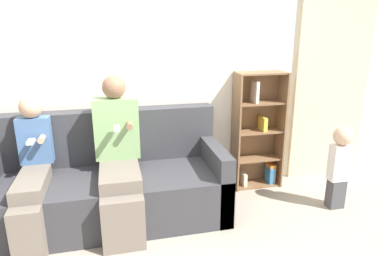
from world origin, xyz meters
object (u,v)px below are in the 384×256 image
object	(u,v)px
couch	(109,185)
toddler_standing	(340,163)
child_seated	(32,170)
bookshelf	(258,134)
adult_seated	(118,153)

from	to	relation	value
couch	toddler_standing	bearing A→B (deg)	-9.18
child_seated	bookshelf	world-z (taller)	bookshelf
couch	child_seated	size ratio (longest dim) A/B	1.82
adult_seated	bookshelf	bearing A→B (deg)	16.58
couch	toddler_standing	distance (m)	2.15
bookshelf	adult_seated	bearing A→B (deg)	-163.42
child_seated	toddler_standing	xyz separation A→B (m)	(2.71, -0.19, -0.12)
child_seated	toddler_standing	bearing A→B (deg)	-3.95
adult_seated	child_seated	world-z (taller)	adult_seated
couch	toddler_standing	xyz separation A→B (m)	(2.12, -0.34, 0.15)
couch	bookshelf	distance (m)	1.63
toddler_standing	bookshelf	distance (m)	0.86
toddler_standing	bookshelf	world-z (taller)	bookshelf
toddler_standing	adult_seated	bearing A→B (deg)	173.74
toddler_standing	bookshelf	bearing A→B (deg)	129.37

